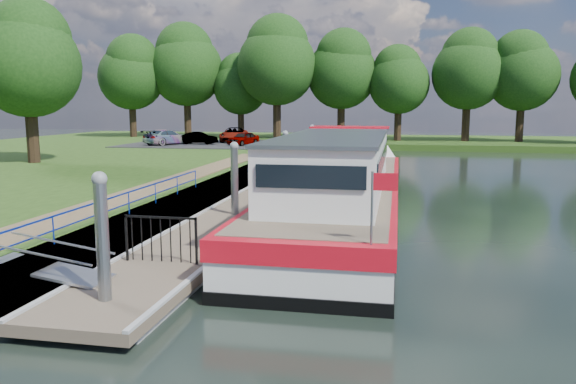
% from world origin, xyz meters
% --- Properties ---
extents(ground, '(160.00, 160.00, 0.00)m').
position_xyz_m(ground, '(0.00, 0.00, 0.00)').
color(ground, black).
rests_on(ground, ground).
extents(bank_edge, '(1.10, 90.00, 0.78)m').
position_xyz_m(bank_edge, '(-2.55, 15.00, 0.39)').
color(bank_edge, '#473D2D').
rests_on(bank_edge, ground).
extents(far_bank, '(60.00, 18.00, 0.60)m').
position_xyz_m(far_bank, '(12.00, 52.00, 0.30)').
color(far_bank, '#234012').
rests_on(far_bank, ground).
extents(footpath, '(1.60, 40.00, 0.05)m').
position_xyz_m(footpath, '(-4.40, 8.00, 0.80)').
color(footpath, brown).
rests_on(footpath, riverbank).
extents(carpark, '(14.00, 12.00, 0.06)m').
position_xyz_m(carpark, '(-11.00, 38.00, 0.81)').
color(carpark, black).
rests_on(carpark, riverbank).
extents(blue_fence, '(0.04, 18.04, 0.72)m').
position_xyz_m(blue_fence, '(-2.75, 3.00, 1.31)').
color(blue_fence, '#0C2DBF').
rests_on(blue_fence, riverbank).
extents(pontoon, '(2.50, 30.00, 0.56)m').
position_xyz_m(pontoon, '(0.00, 13.00, 0.18)').
color(pontoon, brown).
rests_on(pontoon, ground).
extents(mooring_piles, '(0.30, 27.30, 3.55)m').
position_xyz_m(mooring_piles, '(0.00, 13.00, 1.28)').
color(mooring_piles, gray).
rests_on(mooring_piles, ground).
extents(gangway, '(2.58, 1.00, 0.92)m').
position_xyz_m(gangway, '(-1.85, 0.50, 0.63)').
color(gangway, '#A5A8AD').
rests_on(gangway, ground).
extents(gate_panel, '(1.85, 0.05, 1.15)m').
position_xyz_m(gate_panel, '(-0.00, 2.20, 1.15)').
color(gate_panel, black).
rests_on(gate_panel, ground).
extents(barge, '(4.36, 21.15, 4.78)m').
position_xyz_m(barge, '(3.60, 11.00, 1.09)').
color(barge, black).
rests_on(barge, ground).
extents(horizon_trees, '(54.38, 10.03, 12.87)m').
position_xyz_m(horizon_trees, '(-1.61, 48.68, 7.95)').
color(horizon_trees, '#332316').
rests_on(horizon_trees, ground).
extents(bank_tree_a, '(6.12, 6.12, 9.72)m').
position_xyz_m(bank_tree_a, '(-15.99, 20.08, 7.02)').
color(bank_tree_a, '#332316').
rests_on(bank_tree_a, riverbank).
extents(car_a, '(2.40, 3.60, 1.14)m').
position_xyz_m(car_a, '(-7.44, 36.29, 1.40)').
color(car_a, '#999999').
rests_on(car_a, carpark).
extents(car_b, '(3.24, 1.15, 1.06)m').
position_xyz_m(car_b, '(-11.62, 36.71, 1.37)').
color(car_b, '#999999').
rests_on(car_b, carpark).
extents(car_c, '(3.47, 4.82, 1.30)m').
position_xyz_m(car_c, '(-14.12, 35.60, 1.48)').
color(car_c, '#999999').
rests_on(car_c, carpark).
extents(car_d, '(2.89, 5.06, 1.33)m').
position_xyz_m(car_d, '(-9.49, 40.39, 1.50)').
color(car_d, '#999999').
rests_on(car_d, carpark).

